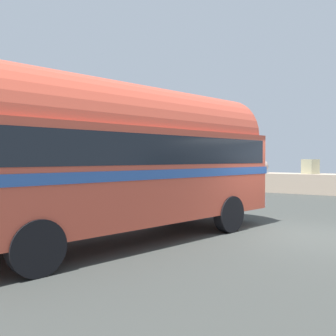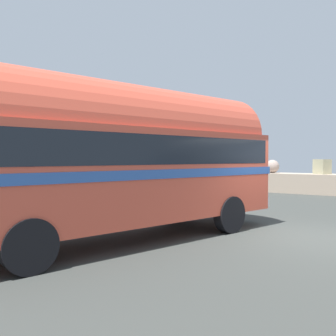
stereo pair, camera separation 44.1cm
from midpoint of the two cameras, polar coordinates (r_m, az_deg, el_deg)
ground at (r=9.82m, az=22.08°, el=-10.07°), size 32.00×26.00×0.02m
vintage_coach at (r=8.62m, az=-5.71°, el=2.08°), size 4.48×8.91×3.70m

